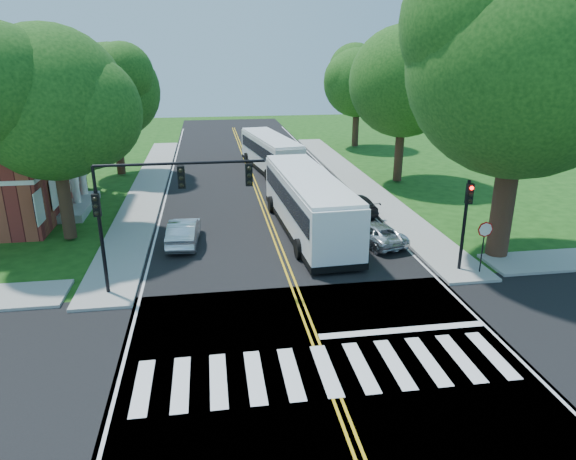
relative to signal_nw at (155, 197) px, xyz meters
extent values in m
plane|color=#164110|center=(5.86, -6.43, -4.38)|extent=(140.00, 140.00, 0.00)
cube|color=black|center=(5.86, 11.57, -4.37)|extent=(14.00, 96.00, 0.01)
cube|color=black|center=(5.86, -6.43, -4.37)|extent=(60.00, 12.00, 0.01)
cube|color=gold|center=(5.86, 15.57, -4.36)|extent=(0.36, 70.00, 0.01)
cube|color=silver|center=(-0.94, 15.57, -4.36)|extent=(0.12, 70.00, 0.01)
cube|color=silver|center=(12.66, 15.57, -4.36)|extent=(0.12, 70.00, 0.01)
cube|color=silver|center=(5.86, -6.93, -4.36)|extent=(12.60, 3.00, 0.01)
cube|color=silver|center=(9.36, -4.83, -4.36)|extent=(6.60, 0.40, 0.01)
cube|color=gray|center=(-2.44, 18.57, -4.30)|extent=(2.60, 40.00, 0.15)
cube|color=gray|center=(14.16, 18.57, -4.30)|extent=(2.60, 40.00, 0.15)
cylinder|color=#382216|center=(16.86, 1.57, -1.23)|extent=(1.10, 1.10, 6.00)
sphere|color=#356E20|center=(16.86, 1.57, 5.28)|extent=(10.80, 10.80, 10.80)
cylinder|color=#382216|center=(-5.64, 7.57, -1.83)|extent=(0.70, 0.70, 4.80)
sphere|color=#356E20|center=(-5.64, 7.57, 3.17)|extent=(8.00, 8.00, 8.00)
cylinder|color=#382216|center=(-5.14, 23.57, -2.03)|extent=(0.70, 0.70, 4.40)
sphere|color=#356E20|center=(-5.14, 23.57, 2.64)|extent=(7.60, 7.60, 7.60)
cylinder|color=#382216|center=(17.36, 17.57, -1.73)|extent=(0.70, 0.70, 5.00)
sphere|color=#356E20|center=(17.36, 17.57, 3.50)|extent=(8.40, 8.40, 8.40)
cylinder|color=#382216|center=(18.36, 33.57, -2.03)|extent=(0.70, 0.70, 4.40)
sphere|color=#356E20|center=(18.36, 33.57, 2.51)|extent=(7.20, 7.20, 7.20)
cube|color=silver|center=(-6.54, 13.57, 0.02)|extent=(1.40, 6.00, 0.45)
cube|color=gray|center=(-6.54, 13.57, -4.13)|extent=(1.80, 6.00, 0.50)
cylinder|color=silver|center=(-6.54, 11.37, -2.28)|extent=(0.50, 0.50, 4.20)
cylinder|color=silver|center=(-6.54, 13.57, -2.28)|extent=(0.50, 0.50, 4.20)
cylinder|color=silver|center=(-6.54, 15.77, -2.28)|extent=(0.50, 0.50, 4.20)
cylinder|color=black|center=(-2.34, 0.07, -1.93)|extent=(0.16, 0.16, 4.60)
cube|color=black|center=(-2.34, -0.08, -0.23)|extent=(0.30, 0.22, 0.95)
sphere|color=black|center=(-2.34, -0.22, 0.07)|extent=(0.18, 0.18, 0.18)
cylinder|color=black|center=(1.16, 0.07, 1.37)|extent=(7.00, 0.12, 0.12)
cube|color=black|center=(1.16, -0.08, 0.82)|extent=(0.30, 0.22, 0.95)
cube|color=black|center=(3.96, -0.08, 0.82)|extent=(0.30, 0.22, 0.95)
cylinder|color=black|center=(14.06, 0.07, -2.03)|extent=(0.16, 0.16, 4.40)
cube|color=black|center=(14.06, -0.08, -0.43)|extent=(0.30, 0.22, 0.95)
sphere|color=#FF0A05|center=(14.06, -0.22, -0.13)|extent=(0.18, 0.18, 0.18)
cylinder|color=black|center=(14.86, -0.43, -3.13)|extent=(0.06, 0.06, 2.20)
cylinder|color=#A50A07|center=(14.86, -0.46, -2.08)|extent=(0.76, 0.04, 0.76)
cube|color=white|center=(7.89, 6.90, -2.67)|extent=(3.41, 13.06, 3.02)
cube|color=black|center=(7.89, 6.90, -2.12)|extent=(3.44, 12.16, 1.04)
cube|color=black|center=(7.58, 13.41, -2.28)|extent=(2.69, 0.23, 1.75)
cube|color=orange|center=(7.58, 13.41, -1.30)|extent=(1.87, 0.19, 0.35)
cube|color=black|center=(7.89, 6.90, -4.01)|extent=(3.47, 13.16, 0.33)
cube|color=white|center=(7.89, 6.90, -1.10)|extent=(3.34, 12.67, 0.24)
cylinder|color=black|center=(9.11, 11.24, -3.84)|extent=(0.40, 1.07, 1.05)
cylinder|color=black|center=(6.27, 11.10, -3.84)|extent=(0.40, 1.07, 1.05)
cylinder|color=black|center=(9.51, 3.02, -3.84)|extent=(0.40, 1.07, 1.05)
cylinder|color=black|center=(6.66, 2.88, -3.84)|extent=(0.40, 1.07, 1.05)
cube|color=white|center=(7.73, 23.42, -2.84)|extent=(4.28, 11.90, 2.71)
cube|color=black|center=(7.73, 23.42, -2.34)|extent=(4.22, 11.10, 0.94)
cube|color=black|center=(6.83, 29.22, -2.49)|extent=(2.40, 0.47, 1.58)
cube|color=orange|center=(6.83, 29.22, -1.60)|extent=(1.67, 0.36, 0.32)
cube|color=black|center=(7.73, 23.42, -4.04)|extent=(4.34, 12.00, 0.30)
cube|color=white|center=(7.73, 23.42, -1.43)|extent=(4.17, 11.54, 0.22)
cylinder|color=black|center=(8.41, 27.42, -3.89)|extent=(0.46, 0.98, 0.95)
cylinder|color=black|center=(5.87, 27.03, -3.89)|extent=(0.46, 0.98, 0.95)
cylinder|color=black|center=(9.55, 20.11, -3.89)|extent=(0.46, 0.98, 0.95)
cylinder|color=black|center=(7.01, 19.71, -3.89)|extent=(0.46, 0.98, 0.95)
imported|color=silver|center=(0.75, 5.89, -3.65)|extent=(1.82, 4.44, 1.43)
imported|color=silver|center=(11.22, 4.39, -3.78)|extent=(2.93, 4.54, 1.16)
imported|color=black|center=(11.71, 9.96, -3.75)|extent=(2.32, 4.43, 1.22)
camera|label=1|loc=(2.32, -21.24, 5.80)|focal=32.00mm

